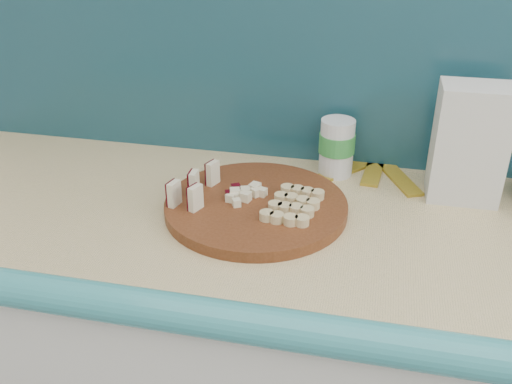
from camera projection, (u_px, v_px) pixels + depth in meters
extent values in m
cube|color=#D7BF7E|center=(443.00, 244.00, 1.03)|extent=(2.20, 0.60, 0.03)
cube|color=teal|center=(458.00, 364.00, 0.77)|extent=(2.20, 0.06, 0.03)
cube|color=teal|center=(454.00, 58.00, 1.15)|extent=(2.20, 0.02, 0.50)
cylinder|color=#4C2510|center=(256.00, 206.00, 1.10)|extent=(0.40, 0.40, 0.02)
cube|color=beige|center=(174.00, 194.00, 1.07)|extent=(0.02, 0.03, 0.05)
cube|color=#40040C|center=(171.00, 193.00, 1.07)|extent=(0.01, 0.03, 0.05)
cube|color=beige|center=(194.00, 183.00, 1.11)|extent=(0.02, 0.03, 0.05)
cube|color=#40040C|center=(191.00, 182.00, 1.11)|extent=(0.01, 0.03, 0.05)
cube|color=beige|center=(213.00, 173.00, 1.15)|extent=(0.02, 0.03, 0.05)
cube|color=#40040C|center=(209.00, 173.00, 1.15)|extent=(0.01, 0.03, 0.05)
cube|color=beige|center=(196.00, 198.00, 1.05)|extent=(0.02, 0.03, 0.05)
cube|color=#40040C|center=(192.00, 197.00, 1.06)|extent=(0.01, 0.03, 0.05)
cube|color=beige|center=(249.00, 196.00, 1.09)|extent=(0.02, 0.02, 0.02)
cube|color=beige|center=(253.00, 195.00, 1.10)|extent=(0.02, 0.02, 0.02)
cube|color=#40040C|center=(255.00, 193.00, 1.11)|extent=(0.02, 0.02, 0.02)
cube|color=beige|center=(249.00, 193.00, 1.10)|extent=(0.02, 0.02, 0.02)
cube|color=beige|center=(247.00, 191.00, 1.11)|extent=(0.02, 0.02, 0.02)
cube|color=beige|center=(243.00, 190.00, 1.12)|extent=(0.02, 0.02, 0.02)
cube|color=beige|center=(242.00, 193.00, 1.10)|extent=(0.02, 0.02, 0.02)
cube|color=beige|center=(237.00, 194.00, 1.10)|extent=(0.02, 0.02, 0.02)
cube|color=#40040C|center=(233.00, 196.00, 1.09)|extent=(0.02, 0.02, 0.02)
cube|color=beige|center=(240.00, 197.00, 1.09)|extent=(0.02, 0.02, 0.02)
cube|color=beige|center=(240.00, 199.00, 1.08)|extent=(0.02, 0.02, 0.02)
cube|color=beige|center=(245.00, 197.00, 1.09)|extent=(0.02, 0.02, 0.02)
cube|color=beige|center=(248.00, 199.00, 1.08)|extent=(0.02, 0.02, 0.02)
cube|color=beige|center=(253.00, 199.00, 1.08)|extent=(0.02, 0.02, 0.02)
cylinder|color=#D2BA80|center=(268.00, 215.00, 1.03)|extent=(0.03, 0.03, 0.02)
cylinder|color=#D2BA80|center=(279.00, 217.00, 1.03)|extent=(0.03, 0.03, 0.02)
cylinder|color=#D2BA80|center=(290.00, 219.00, 1.02)|extent=(0.03, 0.03, 0.02)
cylinder|color=#D2BA80|center=(301.00, 222.00, 1.01)|extent=(0.03, 0.03, 0.02)
cylinder|color=#D2BA80|center=(274.00, 206.00, 1.06)|extent=(0.03, 0.03, 0.02)
cylinder|color=#D2BA80|center=(285.00, 208.00, 1.05)|extent=(0.03, 0.03, 0.02)
cylinder|color=#D2BA80|center=(296.00, 210.00, 1.05)|extent=(0.03, 0.03, 0.02)
cylinder|color=#D2BA80|center=(307.00, 212.00, 1.04)|extent=(0.03, 0.03, 0.02)
cylinder|color=#D2BA80|center=(281.00, 198.00, 1.09)|extent=(0.03, 0.03, 0.02)
cylinder|color=#D2BA80|center=(291.00, 200.00, 1.08)|extent=(0.03, 0.03, 0.02)
cylinder|color=#D2BA80|center=(302.00, 202.00, 1.08)|extent=(0.03, 0.03, 0.02)
cylinder|color=#D2BA80|center=(312.00, 204.00, 1.07)|extent=(0.03, 0.03, 0.02)
cylinder|color=#D2BA80|center=(287.00, 190.00, 1.12)|extent=(0.03, 0.03, 0.02)
cylinder|color=#D2BA80|center=(297.00, 191.00, 1.11)|extent=(0.03, 0.03, 0.02)
cylinder|color=#D2BA80|center=(307.00, 193.00, 1.10)|extent=(0.03, 0.03, 0.02)
cylinder|color=#D2BA80|center=(318.00, 195.00, 1.10)|extent=(0.03, 0.03, 0.02)
cube|color=silver|center=(469.00, 143.00, 1.10)|extent=(0.14, 0.10, 0.23)
cylinder|color=white|center=(337.00, 147.00, 1.22)|extent=(0.07, 0.07, 0.12)
cylinder|color=green|center=(337.00, 143.00, 1.21)|extent=(0.08, 0.08, 0.04)
cube|color=gold|center=(345.00, 170.00, 1.26)|extent=(0.14, 0.15, 0.01)
cube|color=gold|center=(374.00, 169.00, 1.26)|extent=(0.05, 0.17, 0.01)
cube|color=gold|center=(398.00, 178.00, 1.22)|extent=(0.10, 0.17, 0.01)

